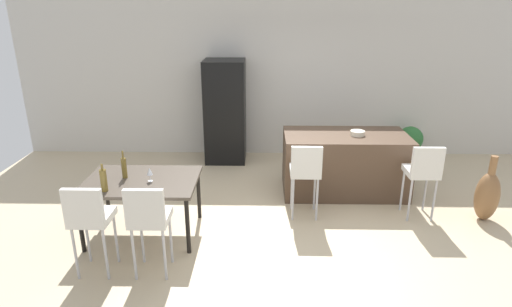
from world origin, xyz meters
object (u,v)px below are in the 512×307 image
at_px(bar_chair_middle, 423,170).
at_px(potted_plant, 410,141).
at_px(refrigerator, 225,112).
at_px(fruit_bowl, 358,133).
at_px(dining_table, 142,184).
at_px(dining_chair_far, 148,216).
at_px(kitchen_island, 344,163).
at_px(floor_vase, 487,196).
at_px(bar_chair_left, 305,169).
at_px(dining_chair_near, 89,216).
at_px(wine_bottle_near, 124,167).
at_px(wine_glass_left, 150,172).
at_px(wine_bottle_corner, 104,180).

distance_m(bar_chair_middle, potted_plant, 2.32).
bearing_deg(refrigerator, fruit_bowl, -34.23).
xyz_separation_m(dining_table, refrigerator, (0.79, 2.73, 0.24)).
height_order(dining_table, dining_chair_far, dining_chair_far).
relative_size(kitchen_island, floor_vase, 2.02).
bearing_deg(bar_chair_left, dining_chair_near, -150.33).
bearing_deg(potted_plant, dining_chair_far, -137.30).
bearing_deg(wine_bottle_near, fruit_bowl, 21.85).
height_order(kitchen_island, potted_plant, kitchen_island).
height_order(floor_vase, potted_plant, floor_vase).
relative_size(bar_chair_middle, dining_chair_near, 1.00).
height_order(bar_chair_middle, dining_table, bar_chair_middle).
bearing_deg(bar_chair_middle, fruit_bowl, 131.00).
height_order(bar_chair_left, dining_table, bar_chair_left).
distance_m(bar_chair_left, wine_glass_left, 2.00).
relative_size(wine_bottle_corner, wine_bottle_near, 0.94).
distance_m(wine_bottle_near, fruit_bowl, 3.34).
height_order(wine_bottle_near, refrigerator, refrigerator).
bearing_deg(dining_chair_near, bar_chair_left, 29.67).
height_order(refrigerator, floor_vase, refrigerator).
bearing_deg(wine_glass_left, wine_bottle_corner, -147.07).
relative_size(bar_chair_left, fruit_bowl, 4.92).
bearing_deg(bar_chair_left, floor_vase, -0.76).
bearing_deg(refrigerator, dining_table, -106.25).
bearing_deg(dining_chair_near, potted_plant, 38.53).
relative_size(bar_chair_middle, wine_bottle_corner, 3.19).
height_order(bar_chair_middle, refrigerator, refrigerator).
xyz_separation_m(wine_bottle_corner, wine_glass_left, (0.45, 0.29, -0.01)).
bearing_deg(kitchen_island, wine_bottle_near, -156.51).
bearing_deg(bar_chair_left, wine_bottle_near, -169.42).
distance_m(kitchen_island, wine_glass_left, 2.97).
distance_m(wine_bottle_near, potted_plant, 5.15).
xyz_separation_m(refrigerator, fruit_bowl, (2.09, -1.42, 0.04)).
xyz_separation_m(dining_table, fruit_bowl, (2.88, 1.31, 0.28)).
bearing_deg(refrigerator, dining_chair_near, -107.11).
bearing_deg(bar_chair_middle, potted_plant, 75.33).
height_order(fruit_bowl, potted_plant, fruit_bowl).
height_order(kitchen_island, bar_chair_left, bar_chair_left).
bearing_deg(refrigerator, dining_chair_far, -97.75).
bearing_deg(potted_plant, refrigerator, 179.83).
relative_size(bar_chair_left, dining_chair_far, 1.00).
height_order(kitchen_island, floor_vase, kitchen_island).
relative_size(kitchen_island, fruit_bowl, 8.64).
xyz_separation_m(bar_chair_left, wine_bottle_corner, (-2.37, -0.82, 0.18)).
distance_m(wine_bottle_corner, fruit_bowl, 3.60).
distance_m(kitchen_island, wine_bottle_corner, 3.51).
height_order(wine_glass_left, potted_plant, wine_glass_left).
distance_m(dining_chair_near, potted_plant, 5.74).
xyz_separation_m(dining_table, wine_glass_left, (0.12, -0.04, 0.19)).
xyz_separation_m(wine_bottle_near, fruit_bowl, (3.10, 1.24, 0.08)).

